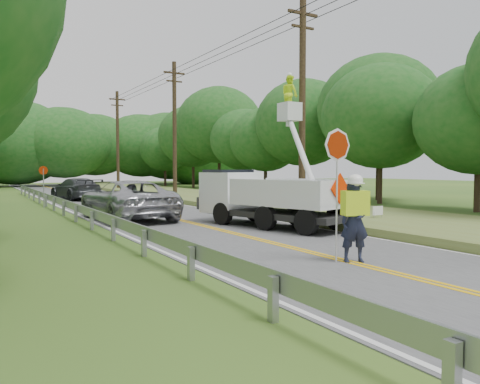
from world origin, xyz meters
TOP-DOWN VIEW (x-y plane):
  - ground at (0.00, 0.00)m, footprint 140.00×140.00m
  - road at (0.00, 14.00)m, footprint 7.20×96.00m
  - guardrail at (-4.02, 14.91)m, footprint 0.18×48.00m
  - utility_poles at (5.00, 17.02)m, footprint 1.60×43.30m
  - tall_grass_verge at (7.10, 14.00)m, footprint 7.00×96.00m
  - treeline_right at (15.52, 24.03)m, footprint 11.55×53.98m
  - treeline_horizon at (1.44, 56.08)m, footprint 57.16×15.17m
  - flagger at (0.09, 0.61)m, footprint 1.23×0.71m
  - bucket_truck at (2.19, 8.24)m, footprint 4.31×6.75m
  - suv_silver at (-1.94, 12.72)m, footprint 3.19×6.43m
  - suv_darkgrey at (-1.34, 27.42)m, footprint 3.11×5.69m
  - stop_sign_permanent at (-4.33, 21.04)m, footprint 0.52×0.08m
  - yard_sign at (6.37, 5.73)m, footprint 0.53×0.06m

SIDE VIEW (x-z plane):
  - ground at x=0.00m, z-range 0.00..0.00m
  - road at x=0.00m, z-range 0.00..0.02m
  - tall_grass_verge at x=7.10m, z-range 0.00..0.30m
  - guardrail at x=-4.02m, z-range 0.17..0.94m
  - yard_sign at x=6.37m, z-range 0.17..0.94m
  - suv_darkgrey at x=-1.34m, z-range 0.02..1.58m
  - suv_silver at x=-1.94m, z-range 0.02..1.77m
  - flagger at x=0.09m, z-range -0.45..2.81m
  - bucket_truck at x=2.19m, z-range -1.71..4.67m
  - stop_sign_permanent at x=-4.33m, z-range 0.39..2.83m
  - utility_poles at x=5.00m, z-range 0.27..10.27m
  - treeline_horizon at x=1.44m, z-range -0.62..11.62m
  - treeline_right at x=15.52m, z-range 0.47..11.64m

